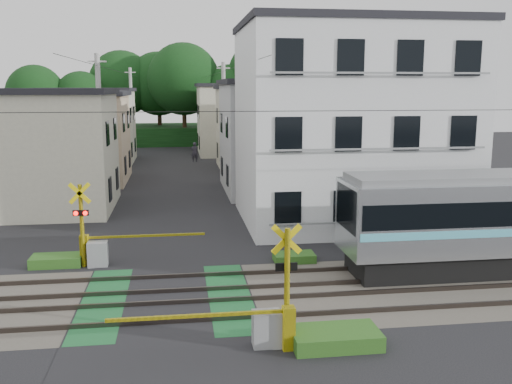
{
  "coord_description": "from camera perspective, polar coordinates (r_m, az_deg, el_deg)",
  "views": [
    {
      "loc": [
        0.41,
        -16.7,
        6.34
      ],
      "look_at": [
        3.43,
        5.0,
        2.31
      ],
      "focal_mm": 40.0,
      "sensor_mm": 36.0,
      "label": 1
    }
  ],
  "objects": [
    {
      "name": "crossing_signal_near",
      "position": [
        14.37,
        1.46,
        -12.64
      ],
      "size": [
        4.74,
        0.65,
        3.09
      ],
      "color": "yellow",
      "rests_on": "ground"
    },
    {
      "name": "weed_patches",
      "position": [
        17.76,
        -3.13,
        -9.87
      ],
      "size": [
        10.25,
        8.8,
        0.4
      ],
      "color": "#2D5E1E",
      "rests_on": "ground"
    },
    {
      "name": "utility_poles",
      "position": [
        39.79,
        -10.09,
        7.02
      ],
      "size": [
        7.9,
        42.0,
        8.0
      ],
      "color": "#A5A5A0",
      "rests_on": "ground"
    },
    {
      "name": "catenary",
      "position": [
        17.84,
        10.44,
        1.72
      ],
      "size": [
        60.0,
        5.04,
        7.0
      ],
      "color": "#2D2D33",
      "rests_on": "ground"
    },
    {
      "name": "apartment_block",
      "position": [
        27.46,
        9.29,
        6.77
      ],
      "size": [
        10.2,
        8.36,
        9.3
      ],
      "color": "white",
      "rests_on": "ground"
    },
    {
      "name": "pedestrian",
      "position": [
        49.36,
        -6.17,
        3.99
      ],
      "size": [
        0.67,
        0.49,
        1.71
      ],
      "primitive_type": "imported",
      "rotation": [
        0.0,
        0.0,
        3.28
      ],
      "color": "#35323E",
      "rests_on": "ground"
    },
    {
      "name": "tree_hill",
      "position": [
        64.65,
        -7.1,
        9.59
      ],
      "size": [
        40.0,
        13.61,
        11.6
      ],
      "color": "#123612",
      "rests_on": "ground"
    },
    {
      "name": "houses_row",
      "position": [
        42.73,
        -8.16,
        6.17
      ],
      "size": [
        22.07,
        31.35,
        6.8
      ],
      "color": "beige",
      "rests_on": "ground"
    },
    {
      "name": "ground",
      "position": [
        17.87,
        -8.87,
        -10.5
      ],
      "size": [
        120.0,
        120.0,
        0.0
      ],
      "primitive_type": "plane",
      "color": "black"
    },
    {
      "name": "track_bed",
      "position": [
        17.85,
        -8.87,
        -10.39
      ],
      "size": [
        120.0,
        120.0,
        0.14
      ],
      "color": "#47423A",
      "rests_on": "ground"
    },
    {
      "name": "crossing_signal_far",
      "position": [
        21.33,
        -15.77,
        -5.28
      ],
      "size": [
        4.74,
        0.65,
        3.09
      ],
      "color": "yellow",
      "rests_on": "ground"
    }
  ]
}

